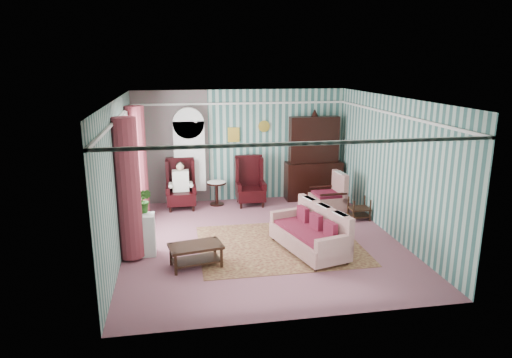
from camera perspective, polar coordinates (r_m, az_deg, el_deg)
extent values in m
plane|color=#804A57|center=(9.50, 0.76, -7.71)|extent=(6.00, 6.00, 0.00)
cube|color=#35605A|center=(11.95, -1.87, 4.18)|extent=(5.50, 0.02, 2.90)
cube|color=#35605A|center=(6.25, 5.88, -5.60)|extent=(5.50, 0.02, 2.90)
cube|color=#35605A|center=(8.97, -16.75, 0.08)|extent=(0.02, 6.00, 2.90)
cube|color=#35605A|center=(9.92, 16.61, 1.43)|extent=(0.02, 6.00, 2.90)
cube|color=silver|center=(8.82, 0.82, 10.02)|extent=(5.50, 6.00, 0.02)
cube|color=#824259|center=(11.83, -10.55, 3.83)|extent=(1.90, 0.01, 2.90)
cube|color=silver|center=(8.85, 0.81, 7.76)|extent=(5.50, 6.00, 0.05)
cube|color=white|center=(9.53, -16.21, 1.55)|extent=(0.04, 1.50, 1.90)
cylinder|color=maroon|center=(8.54, -15.70, -1.25)|extent=(0.44, 0.44, 2.60)
cylinder|color=maroon|center=(10.57, -14.64, 1.79)|extent=(0.44, 0.44, 2.60)
cube|color=gold|center=(11.84, -2.82, 5.55)|extent=(0.30, 0.03, 0.38)
cube|color=silver|center=(11.75, -8.28, 2.21)|extent=(0.80, 0.28, 2.24)
cube|color=black|center=(12.14, 7.26, 2.93)|extent=(1.50, 0.56, 2.36)
cube|color=black|center=(11.48, -9.38, -0.66)|extent=(0.76, 0.80, 1.25)
cube|color=black|center=(11.62, -0.72, -0.29)|extent=(0.76, 0.80, 1.25)
cylinder|color=black|center=(11.75, -4.93, -1.81)|extent=(0.50, 0.50, 0.60)
cube|color=black|center=(10.90, 12.77, -3.60)|extent=(0.45, 0.38, 0.54)
cube|color=white|center=(8.96, -14.24, -6.81)|extent=(0.55, 0.35, 0.80)
cube|color=#461D17|center=(9.28, 2.94, -8.24)|extent=(3.20, 2.60, 0.01)
cube|color=beige|center=(8.84, 6.61, -5.89)|extent=(1.43, 2.01, 1.05)
cube|color=beige|center=(11.19, 8.96, -2.00)|extent=(0.85, 0.87, 0.89)
cube|color=black|center=(8.37, -7.51, -9.47)|extent=(1.02, 0.71, 0.42)
imported|color=#1F4C18|center=(8.71, -15.05, -3.07)|extent=(0.54, 0.51, 0.47)
imported|color=#1C5A1D|center=(8.86, -13.77, -2.66)|extent=(0.33, 0.30, 0.48)
imported|color=#1B5119|center=(8.89, -15.06, -3.00)|extent=(0.22, 0.22, 0.38)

